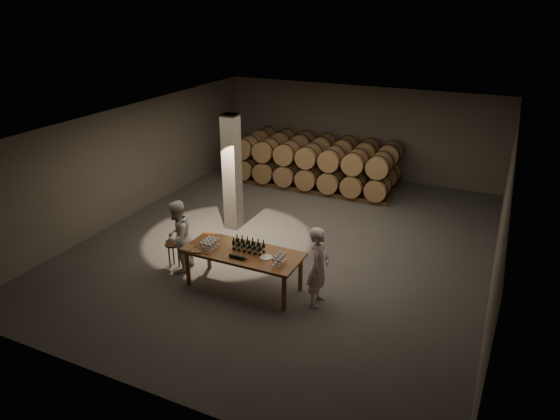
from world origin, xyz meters
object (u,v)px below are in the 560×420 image
at_px(tasting_table, 243,256).
at_px(notebook_near, 197,251).
at_px(bottle_cluster, 249,247).
at_px(stool, 173,248).
at_px(person_woman, 178,237).
at_px(plate, 266,257).
at_px(person_man, 318,267).

distance_m(tasting_table, notebook_near, 1.01).
bearing_deg(tasting_table, bottle_cluster, 37.93).
bearing_deg(notebook_near, bottle_cluster, 9.14).
bearing_deg(stool, person_woman, -16.95).
distance_m(tasting_table, stool, 2.00).
relative_size(stool, person_woman, 0.35).
bearing_deg(plate, person_man, 7.53).
bearing_deg(stool, tasting_table, -3.64).
bearing_deg(person_man, plate, 95.44).
relative_size(tasting_table, bottle_cluster, 3.58).
xyz_separation_m(plate, person_man, (1.13, 0.15, -0.03)).
bearing_deg(notebook_near, person_man, -5.31).
relative_size(tasting_table, person_man, 1.48).
distance_m(stool, person_woman, 0.43).
bearing_deg(plate, stool, 176.42).
distance_m(plate, person_man, 1.14).
bearing_deg(bottle_cluster, person_woman, -179.47).
distance_m(tasting_table, bottle_cluster, 0.25).
distance_m(stool, person_man, 3.70).
distance_m(notebook_near, person_man, 2.67).
bearing_deg(person_man, notebook_near, 99.40).
relative_size(tasting_table, person_woman, 1.49).
bearing_deg(tasting_table, person_woman, 178.05).
distance_m(plate, person_woman, 2.34).
bearing_deg(stool, notebook_near, -27.07).
bearing_deg(plate, person_woman, 177.71).
height_order(plate, person_woman, person_woman).
bearing_deg(plate, bottle_cluster, 166.92).
xyz_separation_m(person_man, person_woman, (-3.46, -0.06, -0.01)).
relative_size(bottle_cluster, person_man, 0.41).
bearing_deg(notebook_near, person_woman, 133.77).
relative_size(plate, person_man, 0.15).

